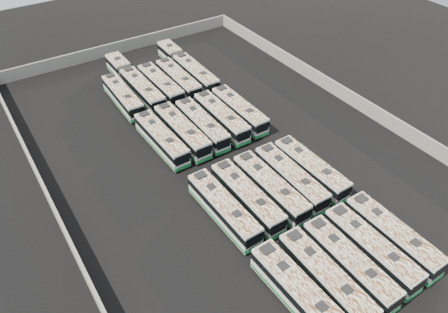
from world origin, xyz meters
TOP-DOWN VIEW (x-y plane):
  - ground at (0.00, 0.00)m, footprint 140.00×140.00m
  - perimeter_wall at (0.00, 0.00)m, footprint 45.20×73.20m
  - bus_front_far_left at (-6.79, -21.11)m, footprint 2.74×11.63m
  - bus_front_left at (-3.65, -21.12)m, footprint 2.52×11.36m
  - bus_front_center at (-0.55, -21.11)m, footprint 2.47×11.16m
  - bus_front_right at (2.61, -21.01)m, footprint 2.37×11.16m
  - bus_front_far_right at (5.74, -21.04)m, footprint 2.38×11.20m
  - bus_midfront_far_left at (-6.75, -8.38)m, footprint 2.57×11.32m
  - bus_midfront_left at (-3.60, -8.38)m, footprint 2.42×11.34m
  - bus_midfront_center at (-0.48, -8.60)m, footprint 2.55×11.47m
  - bus_midfront_right at (2.60, -8.54)m, footprint 2.52×11.25m
  - bus_midfront_far_right at (5.71, -8.61)m, footprint 2.53×11.15m
  - bus_midback_far_left at (-6.74, 6.65)m, footprint 2.63×11.19m
  - bus_midback_left at (-3.65, 6.62)m, footprint 2.54×11.54m
  - bus_midback_center at (-0.60, 6.49)m, footprint 2.52×11.14m
  - bus_midback_right at (2.58, 6.53)m, footprint 2.54×11.33m
  - bus_midback_far_right at (5.71, 6.61)m, footprint 2.37×11.16m
  - bus_back_far_left at (-6.84, 19.29)m, footprint 2.57×11.08m
  - bus_back_left at (-3.60, 22.34)m, footprint 2.42×17.74m
  - bus_back_center at (-0.49, 19.24)m, footprint 2.51×11.26m
  - bus_back_right at (2.61, 19.17)m, footprint 2.55×11.26m
  - bus_back_far_right at (5.85, 22.18)m, footprint 2.67×17.50m

SIDE VIEW (x-z plane):
  - ground at x=0.00m, z-range 0.00..0.00m
  - perimeter_wall at x=0.00m, z-range 0.00..2.20m
  - bus_back_far_left at x=-6.84m, z-range 0.03..3.14m
  - bus_midback_center at x=-0.60m, z-range 0.04..3.16m
  - bus_midfront_far_right at x=5.71m, z-range 0.04..3.16m
  - bus_midback_far_left at x=-6.74m, z-range 0.04..3.17m
  - bus_front_center at x=-0.55m, z-range 0.04..3.17m
  - bus_midback_far_right at x=5.71m, z-range 0.04..3.18m
  - bus_front_right at x=2.61m, z-range 0.04..3.18m
  - bus_front_far_right at x=5.74m, z-range 0.04..3.19m
  - bus_midfront_right at x=2.60m, z-range 0.04..3.19m
  - bus_back_right at x=2.61m, z-range 0.04..3.20m
  - bus_back_center at x=-0.49m, z-range 0.04..3.20m
  - bus_back_far_right at x=5.85m, z-range 0.03..3.20m
  - bus_midfront_far_left at x=-6.75m, z-range 0.04..3.21m
  - bus_midback_right at x=2.58m, z-range 0.04..3.22m
  - bus_midfront_left at x=-3.60m, z-range 0.04..3.23m
  - bus_front_left at x=-3.65m, z-range 0.04..3.23m
  - bus_back_left at x=-3.60m, z-range 0.03..3.25m
  - bus_midfront_center at x=-0.48m, z-range 0.04..3.26m
  - bus_midback_left at x=-3.65m, z-range 0.04..3.28m
  - bus_front_far_left at x=-6.79m, z-range 0.04..3.30m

